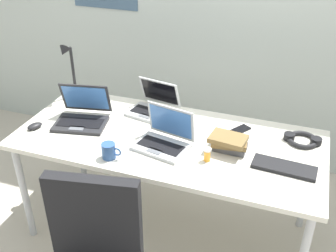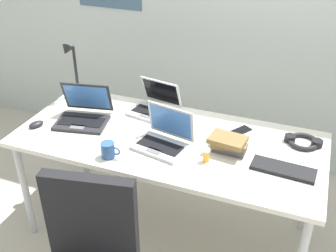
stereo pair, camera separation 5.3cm
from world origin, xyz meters
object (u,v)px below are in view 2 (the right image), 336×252
(external_keyboard, at_px, (283,169))
(coffee_mug, at_px, (108,150))
(headphones, at_px, (303,141))
(book_stack, at_px, (229,143))
(desk_lamp, at_px, (73,70))
(pill_bottle, at_px, (206,155))
(computer_mouse, at_px, (36,124))
(laptop_back_right, at_px, (163,139))
(cell_phone, at_px, (240,131))
(laptop_front_right, at_px, (83,115))
(laptop_front_left, at_px, (154,107))

(external_keyboard, bearing_deg, coffee_mug, -163.02)
(headphones, height_order, book_stack, book_stack)
(desk_lamp, bearing_deg, pill_bottle, -21.52)
(external_keyboard, xyz_separation_m, computer_mouse, (-1.48, -0.09, 0.01))
(laptop_back_right, xyz_separation_m, computer_mouse, (-0.81, -0.08, -0.03))
(laptop_back_right, height_order, cell_phone, laptop_back_right)
(cell_phone, relative_size, book_stack, 0.63)
(external_keyboard, distance_m, book_stack, 0.32)
(external_keyboard, height_order, pill_bottle, pill_bottle)
(laptop_front_right, distance_m, computer_mouse, 0.29)
(desk_lamp, relative_size, pill_bottle, 5.07)
(computer_mouse, distance_m, headphones, 1.60)
(computer_mouse, height_order, cell_phone, computer_mouse)
(pill_bottle, bearing_deg, book_stack, 57.73)
(external_keyboard, distance_m, computer_mouse, 1.48)
(headphones, xyz_separation_m, coffee_mug, (-0.98, -0.52, 0.03))
(laptop_front_right, relative_size, external_keyboard, 1.10)
(desk_lamp, bearing_deg, laptop_front_left, -1.54)
(laptop_front_right, relative_size, coffee_mug, 3.22)
(computer_mouse, bearing_deg, laptop_back_right, 29.91)
(desk_lamp, relative_size, book_stack, 1.85)
(laptop_front_right, height_order, coffee_mug, laptop_front_right)
(pill_bottle, height_order, coffee_mug, coffee_mug)
(laptop_front_left, distance_m, computer_mouse, 0.75)
(laptop_front_right, xyz_separation_m, book_stack, (0.93, -0.00, 0.00))
(laptop_front_right, relative_size, cell_phone, 2.67)
(computer_mouse, bearing_deg, laptop_front_right, 59.09)
(headphones, distance_m, coffee_mug, 1.11)
(laptop_front_right, height_order, external_keyboard, laptop_front_right)
(external_keyboard, xyz_separation_m, headphones, (0.07, 0.30, 0.01))
(laptop_front_left, xyz_separation_m, external_keyboard, (0.87, -0.35, -0.03))
(cell_phone, distance_m, headphones, 0.36)
(laptop_front_left, relative_size, headphones, 1.51)
(laptop_back_right, height_order, headphones, laptop_back_right)
(cell_phone, distance_m, pill_bottle, 0.39)
(laptop_back_right, bearing_deg, external_keyboard, 0.22)
(laptop_back_right, distance_m, computer_mouse, 0.81)
(desk_lamp, distance_m, computer_mouse, 0.48)
(coffee_mug, bearing_deg, laptop_back_right, 41.40)
(laptop_back_right, bearing_deg, cell_phone, 39.29)
(desk_lamp, relative_size, external_keyboard, 1.21)
(laptop_front_left, distance_m, external_keyboard, 0.94)
(laptop_front_left, bearing_deg, laptop_front_right, -144.46)
(coffee_mug, bearing_deg, pill_bottle, 16.49)
(desk_lamp, distance_m, external_keyboard, 1.53)
(cell_phone, distance_m, coffee_mug, 0.81)
(external_keyboard, bearing_deg, cell_phone, 137.32)
(laptop_back_right, relative_size, cell_phone, 2.45)
(external_keyboard, bearing_deg, laptop_front_left, 162.16)
(laptop_front_right, distance_m, external_keyboard, 1.24)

